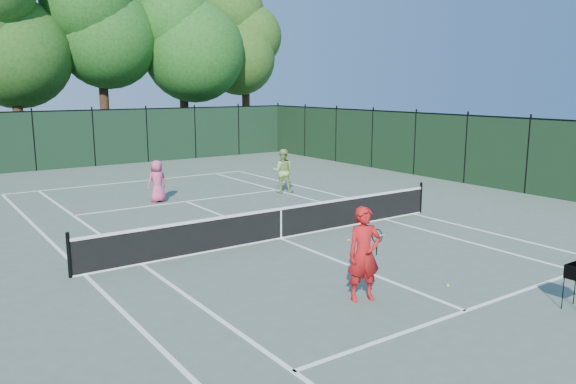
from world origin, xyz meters
TOP-DOWN VIEW (x-y plane):
  - ground at (0.00, 0.00)m, footprint 90.00×90.00m
  - sideline_doubles_left at (-5.49, 0.00)m, footprint 0.10×23.77m
  - sideline_doubles_right at (5.49, 0.00)m, footprint 0.10×23.77m
  - sideline_singles_left at (-4.12, 0.00)m, footprint 0.10×23.77m
  - sideline_singles_right at (4.12, 0.00)m, footprint 0.10×23.77m
  - baseline_far at (0.00, 11.88)m, footprint 10.97×0.10m
  - service_line_near at (0.00, -6.40)m, footprint 8.23×0.10m
  - service_line_far at (0.00, 6.40)m, footprint 8.23×0.10m
  - center_service_line at (0.00, 0.00)m, footprint 0.10×12.80m
  - tennis_net at (0.00, 0.00)m, footprint 11.69×0.09m
  - fence_far at (0.00, 18.00)m, footprint 24.00×0.05m
  - fence_right at (12.00, 0.00)m, footprint 0.05×36.00m
  - tree_2 at (-3.00, 21.80)m, footprint 6.00×6.00m
  - tree_3 at (2.00, 22.30)m, footprint 7.00×7.00m
  - tree_4 at (7.00, 21.60)m, footprint 6.20×6.20m
  - tree_5 at (12.00, 22.10)m, footprint 5.80×5.80m
  - coach at (-1.24, -4.82)m, footprint 1.09×0.66m
  - player_pink at (-0.90, 6.90)m, footprint 0.84×0.61m
  - player_green at (4.02, 5.78)m, footprint 1.10×1.07m
  - loose_ball_near_cart at (0.76, -5.34)m, footprint 0.07×0.07m
  - loose_ball_midcourt at (1.40, -1.33)m, footprint 0.07×0.07m

SIDE VIEW (x-z plane):
  - ground at x=0.00m, z-range 0.00..0.00m
  - sideline_doubles_left at x=-5.49m, z-range 0.00..0.01m
  - sideline_doubles_right at x=5.49m, z-range 0.00..0.01m
  - sideline_singles_left at x=-4.12m, z-range 0.00..0.01m
  - sideline_singles_right at x=4.12m, z-range 0.00..0.01m
  - baseline_far at x=0.00m, z-range 0.00..0.01m
  - service_line_near at x=0.00m, z-range 0.00..0.01m
  - service_line_far at x=0.00m, z-range 0.00..0.01m
  - center_service_line at x=0.00m, z-range 0.00..0.01m
  - loose_ball_near_cart at x=0.76m, z-range 0.00..0.07m
  - loose_ball_midcourt at x=1.40m, z-range 0.00..0.07m
  - tennis_net at x=0.00m, z-range -0.05..1.01m
  - player_pink at x=-0.90m, z-range 0.00..1.59m
  - player_green at x=4.02m, z-range 0.00..1.79m
  - coach at x=-1.24m, z-range 0.00..1.94m
  - fence_far at x=0.00m, z-range 0.00..3.00m
  - fence_right at x=12.00m, z-range 0.00..3.00m
  - tree_5 at x=12.00m, z-range 1.59..13.82m
  - tree_2 at x=-3.00m, z-range 1.53..13.93m
  - tree_4 at x=7.00m, z-range 1.66..14.63m
  - tree_3 at x=2.00m, z-range 1.78..16.23m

